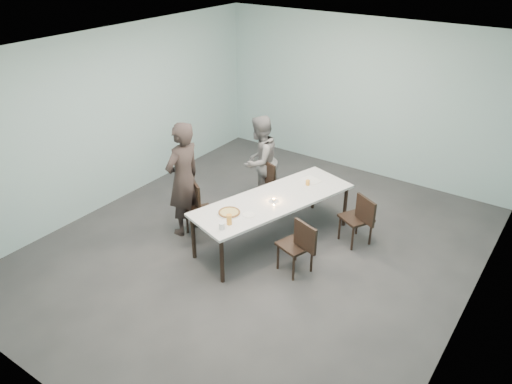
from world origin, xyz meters
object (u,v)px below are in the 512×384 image
Objects in this scene: diner_near at (183,179)px; beer_glass at (229,220)px; side_plate at (249,215)px; tealight at (274,200)px; chair_far_left at (271,184)px; water_tumbler at (222,226)px; pizza at (229,213)px; diner_far at (260,161)px; amber_tumbler at (308,183)px; chair_near_left at (198,206)px; chair_far_right at (360,217)px; table at (274,202)px; chair_near_right at (299,243)px.

diner_near is 1.28m from beer_glass.
diner_near is at bearing 177.45° from side_plate.
beer_glass is at bearing -99.29° from tealight.
side_plate is 3.21× the size of tealight.
side_plate is at bearing -50.71° from chair_far_left.
water_tumbler is (0.47, -1.92, 0.29)m from chair_far_left.
diner_far is at bearing 110.14° from pizza.
diner_far is 1.35m from tealight.
side_plate is 1.33m from amber_tumbler.
chair_near_left is 9.67× the size of water_tumbler.
side_plate is at bearing 77.40° from beer_glass.
diner_far is (-2.02, 0.25, 0.31)m from chair_far_right.
beer_glass is (0.18, -0.23, 0.06)m from pizza.
table is 0.73m from amber_tumbler.
side_plate is (-0.78, -0.11, 0.25)m from chair_near_right.
chair_near_left is at bearing 55.91° from chair_far_right.
diner_near is 23.28× the size of amber_tumbler.
water_tumbler reaches higher than amber_tumbler.
side_plate is 0.52m from water_tumbler.
chair_near_right reaches higher than table.
water_tumbler is (0.77, -2.03, -0.01)m from diner_far.
chair_near_right is 4.83× the size of side_plate.
chair_near_left is 2.56× the size of pizza.
side_plate is at bearing 26.30° from chair_near_right.
chair_near_left is at bearing -93.70° from chair_far_left.
amber_tumbler reaches higher than tealight.
table is 1.27m from diner_far.
chair_near_right is 2.18m from diner_far.
diner_far reaches higher than pizza.
diner_far reaches higher than water_tumbler.
pizza is (-1.03, -0.24, 0.27)m from chair_near_right.
chair_near_left is 1.00× the size of chair_far_right.
amber_tumbler is (0.15, 0.76, 0.02)m from tealight.
diner_near reaches higher than tealight.
water_tumbler is at bearing 67.55° from diner_near.
amber_tumbler is at bearing 80.44° from water_tumbler.
chair_far_right is 10.88× the size of amber_tumbler.
beer_glass is at bearing -102.60° from side_plate.
side_plate is 1.20× the size of beer_glass.
diner_far is at bearing 112.58° from beer_glass.
amber_tumbler reaches higher than side_plate.
side_plate is (-1.16, -1.27, 0.25)m from chair_far_right.
diner_near is 1.15× the size of diner_far.
chair_near_right is at bearing 49.98° from diner_far.
diner_near is at bearing -15.80° from diner_far.
side_plate is (0.26, 0.13, -0.01)m from pizza.
chair_near_right is 1.11m from water_tumbler.
beer_glass is (-0.08, -0.36, 0.07)m from side_plate.
table is at bearing 56.46° from chair_near_left.
beer_glass is (-0.86, -0.47, 0.32)m from chair_near_right.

